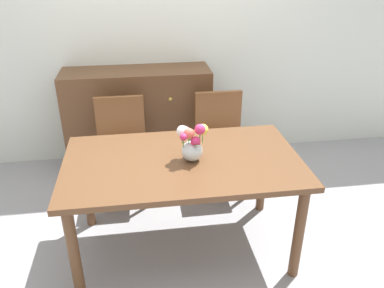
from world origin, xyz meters
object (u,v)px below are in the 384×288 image
(chair_left, at_px, (122,142))
(dresser, at_px, (139,119))
(dining_table, at_px, (183,171))
(chair_right, at_px, (220,136))
(flower_vase, at_px, (192,143))

(chair_left, relative_size, dresser, 0.64)
(dining_table, relative_size, chair_right, 1.77)
(flower_vase, bearing_deg, chair_right, 65.41)
(chair_right, bearing_deg, dresser, -36.46)
(chair_left, xyz_separation_m, flower_vase, (0.50, -0.82, 0.36))
(chair_left, bearing_deg, flower_vase, 121.24)
(dining_table, bearing_deg, dresser, 101.76)
(chair_left, relative_size, flower_vase, 3.41)
(chair_left, distance_m, flower_vase, 1.02)
(flower_vase, bearing_deg, chair_left, 121.24)
(chair_left, distance_m, chair_right, 0.87)
(dresser, bearing_deg, dining_table, -78.24)
(dining_table, bearing_deg, chair_right, 61.52)
(flower_vase, bearing_deg, dining_table, 165.54)
(chair_right, height_order, dresser, dresser)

